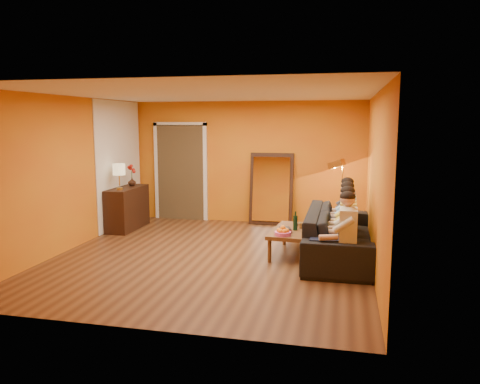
% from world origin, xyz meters
% --- Properties ---
extents(room_shell, '(5.00, 5.50, 2.60)m').
position_xyz_m(room_shell, '(0.00, 0.37, 1.30)').
color(room_shell, brown).
rests_on(room_shell, ground).
extents(white_accent, '(0.02, 1.90, 2.58)m').
position_xyz_m(white_accent, '(-2.48, 1.75, 1.30)').
color(white_accent, white).
rests_on(white_accent, wall_left).
extents(doorway_recess, '(1.06, 0.30, 2.10)m').
position_xyz_m(doorway_recess, '(-1.50, 2.83, 1.05)').
color(doorway_recess, '#3F2D19').
rests_on(doorway_recess, floor).
extents(door_jamb_left, '(0.08, 0.06, 2.20)m').
position_xyz_m(door_jamb_left, '(-2.07, 2.71, 1.05)').
color(door_jamb_left, white).
rests_on(door_jamb_left, wall_back).
extents(door_jamb_right, '(0.08, 0.06, 2.20)m').
position_xyz_m(door_jamb_right, '(-0.93, 2.71, 1.05)').
color(door_jamb_right, white).
rests_on(door_jamb_right, wall_back).
extents(door_header, '(1.22, 0.06, 0.08)m').
position_xyz_m(door_header, '(-1.50, 2.71, 2.12)').
color(door_header, white).
rests_on(door_header, wall_back).
extents(mirror_frame, '(0.92, 0.27, 1.51)m').
position_xyz_m(mirror_frame, '(0.55, 2.63, 0.76)').
color(mirror_frame, black).
rests_on(mirror_frame, floor).
extents(mirror_glass, '(0.78, 0.21, 1.35)m').
position_xyz_m(mirror_glass, '(0.55, 2.59, 0.76)').
color(mirror_glass, white).
rests_on(mirror_glass, mirror_frame).
extents(sideboard, '(0.44, 1.18, 0.85)m').
position_xyz_m(sideboard, '(-2.24, 1.55, 0.42)').
color(sideboard, black).
rests_on(sideboard, floor).
extents(table_lamp, '(0.24, 0.24, 0.51)m').
position_xyz_m(table_lamp, '(-2.24, 1.25, 1.10)').
color(table_lamp, beige).
rests_on(table_lamp, sideboard).
extents(sofa, '(2.62, 1.02, 0.76)m').
position_xyz_m(sofa, '(2.00, 0.46, 0.38)').
color(sofa, black).
rests_on(sofa, floor).
extents(coffee_table, '(0.72, 1.27, 0.42)m').
position_xyz_m(coffee_table, '(1.25, 0.43, 0.21)').
color(coffee_table, brown).
rests_on(coffee_table, floor).
extents(floor_lamp, '(0.37, 0.33, 1.44)m').
position_xyz_m(floor_lamp, '(2.02, 1.87, 0.72)').
color(floor_lamp, gold).
rests_on(floor_lamp, floor).
extents(dog, '(0.43, 0.57, 0.60)m').
position_xyz_m(dog, '(1.58, 0.06, 0.30)').
color(dog, '#926342').
rests_on(dog, floor).
extents(person_far_left, '(0.70, 0.44, 1.22)m').
position_xyz_m(person_far_left, '(2.13, -0.54, 0.61)').
color(person_far_left, beige).
rests_on(person_far_left, sofa).
extents(person_mid_left, '(0.70, 0.44, 1.22)m').
position_xyz_m(person_mid_left, '(2.13, 0.01, 0.61)').
color(person_mid_left, gold).
rests_on(person_mid_left, sofa).
extents(person_mid_right, '(0.70, 0.44, 1.22)m').
position_xyz_m(person_mid_right, '(2.13, 0.56, 0.61)').
color(person_mid_right, '#93BDE4').
rests_on(person_mid_right, sofa).
extents(person_far_right, '(0.70, 0.44, 1.22)m').
position_xyz_m(person_far_right, '(2.13, 1.11, 0.61)').
color(person_far_right, '#36353B').
rests_on(person_far_right, sofa).
extents(fruit_bowl, '(0.26, 0.26, 0.16)m').
position_xyz_m(fruit_bowl, '(1.15, -0.02, 0.50)').
color(fruit_bowl, '#E8519D').
rests_on(fruit_bowl, coffee_table).
extents(wine_bottle, '(0.07, 0.07, 0.31)m').
position_xyz_m(wine_bottle, '(1.30, 0.38, 0.58)').
color(wine_bottle, black).
rests_on(wine_bottle, coffee_table).
extents(tumbler, '(0.12, 0.12, 0.09)m').
position_xyz_m(tumbler, '(1.37, 0.55, 0.47)').
color(tumbler, '#B27F3F').
rests_on(tumbler, coffee_table).
extents(laptop, '(0.41, 0.35, 0.03)m').
position_xyz_m(laptop, '(1.43, 0.78, 0.43)').
color(laptop, black).
rests_on(laptop, coffee_table).
extents(book_lower, '(0.23, 0.29, 0.02)m').
position_xyz_m(book_lower, '(1.07, 0.23, 0.43)').
color(book_lower, black).
rests_on(book_lower, coffee_table).
extents(book_mid, '(0.20, 0.25, 0.02)m').
position_xyz_m(book_mid, '(1.08, 0.24, 0.45)').
color(book_mid, '#AB1B13').
rests_on(book_mid, book_lower).
extents(book_upper, '(0.23, 0.27, 0.02)m').
position_xyz_m(book_upper, '(1.07, 0.22, 0.47)').
color(book_upper, black).
rests_on(book_upper, book_mid).
extents(vase, '(0.16, 0.16, 0.17)m').
position_xyz_m(vase, '(-2.24, 1.80, 0.93)').
color(vase, black).
rests_on(vase, sideboard).
extents(flowers, '(0.17, 0.17, 0.45)m').
position_xyz_m(flowers, '(-2.24, 1.80, 1.19)').
color(flowers, '#AB1B13').
rests_on(flowers, vase).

